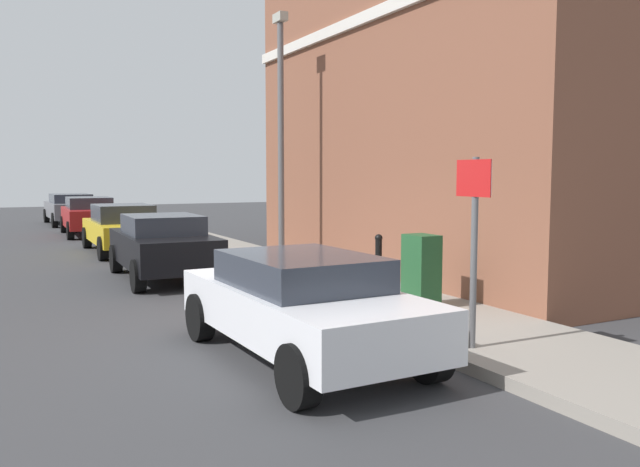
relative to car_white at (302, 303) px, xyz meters
The scene contains 12 objects.
ground 1.86m from the car_white, 72.04° to the left, with size 80.00×80.00×0.00m, color #38383A.
sidewalk 8.08m from the car_white, 71.51° to the left, with size 2.35×30.00×0.15m, color gray.
corner_building 9.64m from the car_white, 33.43° to the left, with size 7.36×10.43×9.18m.
car_white is the anchor object (origin of this frame).
car_black 6.77m from the car_white, 90.34° to the left, with size 1.87×3.94×1.38m.
car_yellow 12.04m from the car_white, 89.58° to the left, with size 1.86×4.33×1.38m.
car_red 18.03m from the car_white, 90.12° to the left, with size 1.90×4.18×1.41m.
car_grey 23.84m from the car_white, 90.15° to the left, with size 2.00×4.49×1.37m.
utility_cabinet 2.99m from the car_white, 25.13° to the left, with size 0.46×0.61×1.15m.
bollard_near_cabinet 3.88m from the car_white, 43.63° to the left, with size 0.14×0.14×1.04m.
street_sign 2.28m from the car_white, 28.38° to the right, with size 0.08×0.60×2.30m.
lamppost 7.69m from the car_white, 68.03° to the left, with size 0.20×0.44×5.72m.
Camera 1 is at (-3.85, -8.55, 2.24)m, focal length 36.04 mm.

